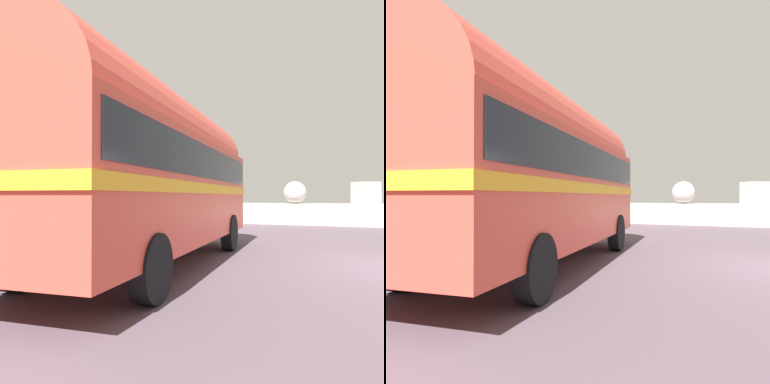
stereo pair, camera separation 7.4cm
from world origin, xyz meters
TOP-DOWN VIEW (x-y plane):
  - breakwater at (-0.22, 11.78)m, footprint 31.36×1.89m
  - vintage_coach at (-5.18, -1.65)m, footprint 3.24×8.78m

SIDE VIEW (x-z plane):
  - breakwater at x=-0.22m, z-range -0.45..1.81m
  - vintage_coach at x=-5.18m, z-range 0.20..3.90m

